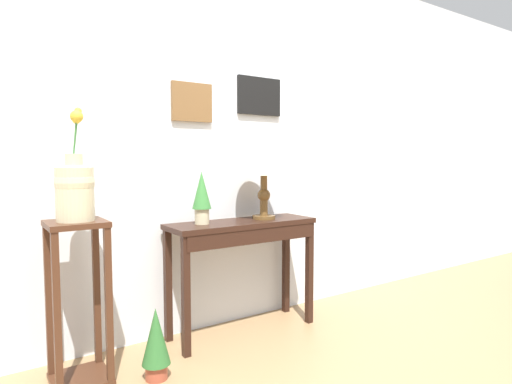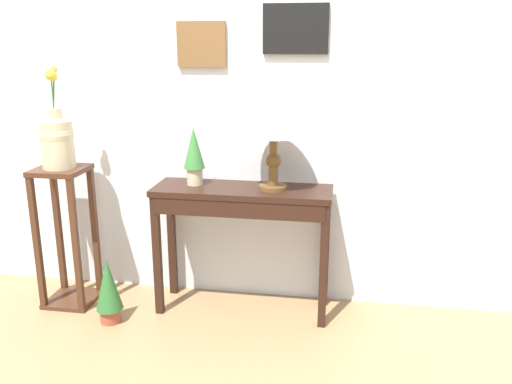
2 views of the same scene
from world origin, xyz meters
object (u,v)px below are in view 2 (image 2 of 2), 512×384
(table_lamp, at_px, (274,122))
(potted_plant_on_console, at_px, (194,153))
(console_table, at_px, (242,211))
(flower_vase_tall, at_px, (57,138))
(potted_plant_floor, at_px, (108,289))
(pedestal_stand_left, at_px, (67,237))

(table_lamp, xyz_separation_m, potted_plant_on_console, (-0.48, 0.03, -0.21))
(console_table, distance_m, potted_plant_on_console, 0.45)
(flower_vase_tall, bearing_deg, console_table, 3.47)
(console_table, xyz_separation_m, potted_plant_floor, (-0.75, -0.28, -0.44))
(flower_vase_tall, bearing_deg, table_lamp, 3.89)
(console_table, relative_size, potted_plant_on_console, 3.03)
(potted_plant_on_console, height_order, potted_plant_floor, potted_plant_on_console)
(pedestal_stand_left, height_order, potted_plant_floor, pedestal_stand_left)
(console_table, relative_size, flower_vase_tall, 1.76)
(flower_vase_tall, bearing_deg, potted_plant_floor, -30.78)
(pedestal_stand_left, relative_size, potted_plant_floor, 2.19)
(console_table, bearing_deg, potted_plant_on_console, 170.47)
(console_table, distance_m, potted_plant_floor, 0.92)
(pedestal_stand_left, bearing_deg, flower_vase_tall, -38.43)
(potted_plant_floor, bearing_deg, flower_vase_tall, 149.22)
(table_lamp, xyz_separation_m, flower_vase_tall, (-1.29, -0.09, -0.12))
(potted_plant_floor, bearing_deg, potted_plant_on_console, 35.72)
(potted_plant_on_console, bearing_deg, pedestal_stand_left, -171.79)
(table_lamp, bearing_deg, potted_plant_on_console, 176.53)
(pedestal_stand_left, bearing_deg, potted_plant_on_console, 8.21)
(potted_plant_on_console, relative_size, pedestal_stand_left, 0.39)
(potted_plant_on_console, xyz_separation_m, pedestal_stand_left, (-0.81, -0.12, -0.54))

